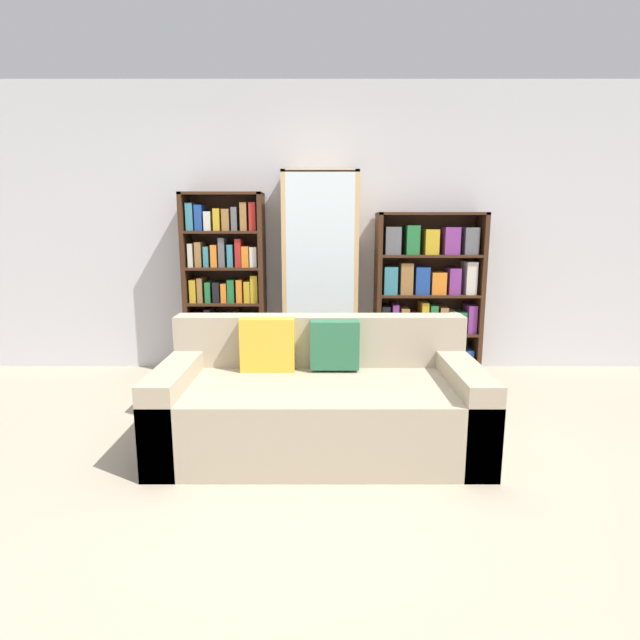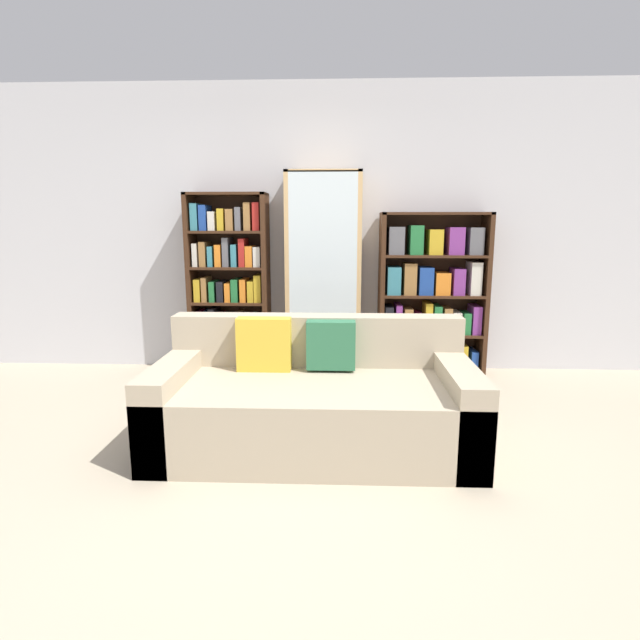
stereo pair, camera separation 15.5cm
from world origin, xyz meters
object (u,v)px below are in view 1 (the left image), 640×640
Objects in this scene: bookshelf_left at (225,289)px; bookshelf_right at (427,298)px; display_cabinet at (320,276)px; wine_bottle at (378,370)px; couch at (319,402)px.

bookshelf_right is (1.91, -0.00, -0.09)m from bookshelf_left.
wine_bottle is (0.50, -0.48, -0.77)m from display_cabinet.
wine_bottle is at bearing 65.24° from couch.
bookshelf_left is 4.27× the size of wine_bottle.
couch is 1.71m from display_cabinet.
bookshelf_right is at bearing 57.51° from couch.
couch is 1.22m from wine_bottle.
couch is at bearing -90.25° from display_cabinet.
bookshelf_left is (-0.89, 1.60, 0.53)m from couch.
display_cabinet is at bearing -179.07° from bookshelf_right.
bookshelf_right reaches higher than couch.
bookshelf_left is 1.91m from bookshelf_right.
bookshelf_left reaches higher than bookshelf_right.
display_cabinet is 1.24× the size of bookshelf_right.
display_cabinet reaches higher than bookshelf_left.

